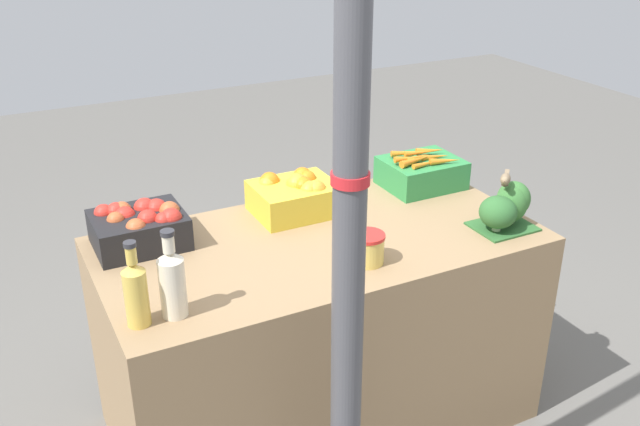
{
  "coord_description": "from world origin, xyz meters",
  "views": [
    {
      "loc": [
        -1.04,
        -2.03,
        1.98
      ],
      "look_at": [
        0.0,
        0.0,
        0.91
      ],
      "focal_mm": 40.0,
      "sensor_mm": 36.0,
      "label": 1
    }
  ],
  "objects_px": {
    "juice_bottle_golden": "(136,291)",
    "juice_bottle_cloudy": "(172,281)",
    "carrot_crate": "(421,171)",
    "support_pole": "(349,222)",
    "broccoli_pile": "(507,206)",
    "apple_crate": "(140,225)",
    "orange_crate": "(296,194)",
    "sparrow_bird": "(505,179)",
    "pickle_jar": "(367,248)"
  },
  "relations": [
    {
      "from": "broccoli_pile",
      "to": "sparrow_bird",
      "type": "relative_size",
      "value": 2.23
    },
    {
      "from": "support_pole",
      "to": "orange_crate",
      "type": "bearing_deg",
      "value": 73.68
    },
    {
      "from": "orange_crate",
      "to": "sparrow_bird",
      "type": "distance_m",
      "value": 0.78
    },
    {
      "from": "juice_bottle_golden",
      "to": "apple_crate",
      "type": "bearing_deg",
      "value": 75.03
    },
    {
      "from": "carrot_crate",
      "to": "sparrow_bird",
      "type": "xyz_separation_m",
      "value": [
        0.04,
        -0.46,
        0.13
      ]
    },
    {
      "from": "orange_crate",
      "to": "juice_bottle_golden",
      "type": "height_order",
      "value": "juice_bottle_golden"
    },
    {
      "from": "orange_crate",
      "to": "carrot_crate",
      "type": "distance_m",
      "value": 0.58
    },
    {
      "from": "juice_bottle_cloudy",
      "to": "apple_crate",
      "type": "bearing_deg",
      "value": 87.13
    },
    {
      "from": "apple_crate",
      "to": "broccoli_pile",
      "type": "bearing_deg",
      "value": -20.68
    },
    {
      "from": "broccoli_pile",
      "to": "pickle_jar",
      "type": "bearing_deg",
      "value": -179.74
    },
    {
      "from": "apple_crate",
      "to": "pickle_jar",
      "type": "relative_size",
      "value": 2.62
    },
    {
      "from": "pickle_jar",
      "to": "sparrow_bird",
      "type": "xyz_separation_m",
      "value": [
        0.58,
        0.01,
        0.14
      ]
    },
    {
      "from": "carrot_crate",
      "to": "broccoli_pile",
      "type": "bearing_deg",
      "value": -82.82
    },
    {
      "from": "orange_crate",
      "to": "juice_bottle_golden",
      "type": "xyz_separation_m",
      "value": [
        -0.73,
        -0.49,
        0.03
      ]
    },
    {
      "from": "apple_crate",
      "to": "sparrow_bird",
      "type": "height_order",
      "value": "sparrow_bird"
    },
    {
      "from": "support_pole",
      "to": "juice_bottle_cloudy",
      "type": "bearing_deg",
      "value": 134.56
    },
    {
      "from": "apple_crate",
      "to": "broccoli_pile",
      "type": "xyz_separation_m",
      "value": [
        1.24,
        -0.47,
        0.01
      ]
    },
    {
      "from": "sparrow_bird",
      "to": "orange_crate",
      "type": "bearing_deg",
      "value": -81.89
    },
    {
      "from": "juice_bottle_golden",
      "to": "pickle_jar",
      "type": "bearing_deg",
      "value": 1.43
    },
    {
      "from": "broccoli_pile",
      "to": "juice_bottle_golden",
      "type": "height_order",
      "value": "juice_bottle_golden"
    },
    {
      "from": "support_pole",
      "to": "juice_bottle_golden",
      "type": "bearing_deg",
      "value": 141.71
    },
    {
      "from": "juice_bottle_golden",
      "to": "juice_bottle_cloudy",
      "type": "distance_m",
      "value": 0.11
    },
    {
      "from": "broccoli_pile",
      "to": "juice_bottle_cloudy",
      "type": "relative_size",
      "value": 0.84
    },
    {
      "from": "carrot_crate",
      "to": "sparrow_bird",
      "type": "distance_m",
      "value": 0.48
    },
    {
      "from": "juice_bottle_cloudy",
      "to": "support_pole",
      "type": "bearing_deg",
      "value": -45.44
    },
    {
      "from": "orange_crate",
      "to": "carrot_crate",
      "type": "height_order",
      "value": "orange_crate"
    },
    {
      "from": "apple_crate",
      "to": "broccoli_pile",
      "type": "distance_m",
      "value": 1.32
    },
    {
      "from": "carrot_crate",
      "to": "support_pole",
      "type": "bearing_deg",
      "value": -133.92
    },
    {
      "from": "broccoli_pile",
      "to": "juice_bottle_cloudy",
      "type": "bearing_deg",
      "value": -179.0
    },
    {
      "from": "carrot_crate",
      "to": "juice_bottle_golden",
      "type": "relative_size",
      "value": 1.17
    },
    {
      "from": "orange_crate",
      "to": "support_pole",
      "type": "bearing_deg",
      "value": -106.32
    },
    {
      "from": "juice_bottle_cloudy",
      "to": "broccoli_pile",
      "type": "bearing_deg",
      "value": 1.0
    },
    {
      "from": "support_pole",
      "to": "juice_bottle_cloudy",
      "type": "relative_size",
      "value": 8.64
    },
    {
      "from": "pickle_jar",
      "to": "juice_bottle_golden",
      "type": "bearing_deg",
      "value": -178.57
    },
    {
      "from": "orange_crate",
      "to": "juice_bottle_cloudy",
      "type": "distance_m",
      "value": 0.8
    },
    {
      "from": "support_pole",
      "to": "juice_bottle_golden",
      "type": "height_order",
      "value": "support_pole"
    },
    {
      "from": "broccoli_pile",
      "to": "juice_bottle_cloudy",
      "type": "height_order",
      "value": "juice_bottle_cloudy"
    },
    {
      "from": "sparrow_bird",
      "to": "support_pole",
      "type": "bearing_deg",
      "value": -20.1
    },
    {
      "from": "carrot_crate",
      "to": "juice_bottle_golden",
      "type": "distance_m",
      "value": 1.4
    },
    {
      "from": "support_pole",
      "to": "carrot_crate",
      "type": "height_order",
      "value": "support_pole"
    },
    {
      "from": "broccoli_pile",
      "to": "juice_bottle_golden",
      "type": "xyz_separation_m",
      "value": [
        -1.37,
        -0.02,
        0.03
      ]
    },
    {
      "from": "pickle_jar",
      "to": "sparrow_bird",
      "type": "relative_size",
      "value": 1.14
    },
    {
      "from": "juice_bottle_cloudy",
      "to": "sparrow_bird",
      "type": "relative_size",
      "value": 2.66
    },
    {
      "from": "support_pole",
      "to": "broccoli_pile",
      "type": "xyz_separation_m",
      "value": [
        0.89,
        0.4,
        -0.3
      ]
    },
    {
      "from": "carrot_crate",
      "to": "pickle_jar",
      "type": "relative_size",
      "value": 2.62
    },
    {
      "from": "carrot_crate",
      "to": "juice_bottle_cloudy",
      "type": "height_order",
      "value": "juice_bottle_cloudy"
    },
    {
      "from": "broccoli_pile",
      "to": "sparrow_bird",
      "type": "xyz_separation_m",
      "value": [
        -0.02,
        0.01,
        0.11
      ]
    },
    {
      "from": "orange_crate",
      "to": "juice_bottle_cloudy",
      "type": "bearing_deg",
      "value": -141.86
    },
    {
      "from": "support_pole",
      "to": "sparrow_bird",
      "type": "height_order",
      "value": "support_pole"
    },
    {
      "from": "broccoli_pile",
      "to": "pickle_jar",
      "type": "height_order",
      "value": "broccoli_pile"
    }
  ]
}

